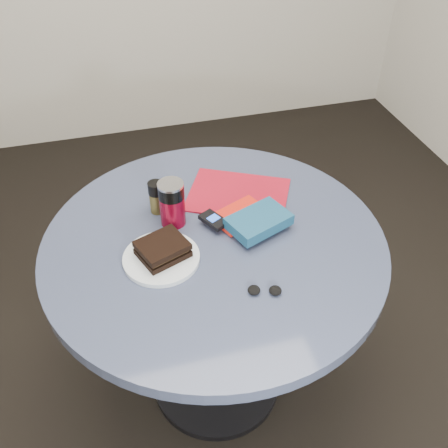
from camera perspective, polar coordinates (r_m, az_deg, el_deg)
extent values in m
plane|color=black|center=(2.03, -0.86, -17.50)|extent=(4.00, 4.00, 0.00)
cylinder|color=black|center=(2.02, -0.86, -17.28)|extent=(0.48, 0.48, 0.03)
cylinder|color=black|center=(1.73, -0.98, -11.04)|extent=(0.11, 0.11, 0.68)
cylinder|color=#333B54|center=(1.46, -1.13, -2.28)|extent=(1.00, 1.00, 0.04)
cylinder|color=silver|center=(1.39, -7.17, -3.89)|extent=(0.24, 0.24, 0.01)
cube|color=black|center=(1.39, -6.99, -3.25)|extent=(0.16, 0.15, 0.02)
cube|color=#372815|center=(1.38, -7.04, -2.84)|extent=(0.14, 0.13, 0.01)
cube|color=black|center=(1.37, -7.08, -2.43)|extent=(0.16, 0.15, 0.02)
cylinder|color=maroon|center=(1.48, -5.90, 1.64)|extent=(0.08, 0.08, 0.10)
cylinder|color=black|center=(1.44, -6.08, 3.75)|extent=(0.08, 0.08, 0.04)
cylinder|color=silver|center=(1.43, -6.15, 4.50)|extent=(0.08, 0.08, 0.01)
cylinder|color=#48411F|center=(1.54, -7.66, 2.50)|extent=(0.05, 0.05, 0.07)
cylinder|color=black|center=(1.51, -7.84, 4.08)|extent=(0.05, 0.05, 0.04)
cube|color=maroon|center=(1.61, 1.63, 3.38)|extent=(0.38, 0.35, 0.01)
cube|color=red|center=(1.51, 1.88, 1.02)|extent=(0.19, 0.17, 0.01)
cube|color=navy|center=(1.46, 3.99, 0.33)|extent=(0.21, 0.17, 0.03)
cube|color=black|center=(1.47, -1.20, 0.45)|extent=(0.08, 0.10, 0.01)
cube|color=blue|center=(1.47, -1.21, 0.68)|extent=(0.04, 0.04, 0.00)
ellipsoid|color=black|center=(1.30, 3.44, -7.55)|extent=(0.04, 0.04, 0.02)
ellipsoid|color=black|center=(1.30, 5.88, -7.57)|extent=(0.04, 0.04, 0.02)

